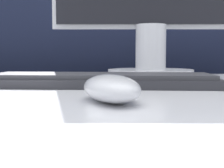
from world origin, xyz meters
name	(u,v)px	position (x,y,z in m)	size (l,w,h in m)	color
partition_panel	(111,111)	(0.00, 0.60, 0.57)	(5.00, 0.03, 1.14)	black
computer_mouse_near	(112,88)	(0.01, -0.14, 0.73)	(0.10, 0.14, 0.03)	silver
keyboard	(102,80)	(-0.01, 0.06, 0.72)	(0.44, 0.16, 0.02)	#28282D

